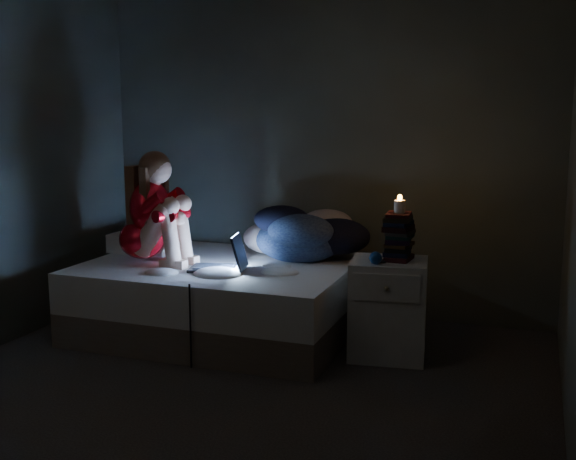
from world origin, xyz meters
The scene contains 12 objects.
floor centered at (0.00, 0.00, -0.01)m, with size 3.60×3.80×0.02m, color black.
wall_back centered at (0.00, 1.91, 1.30)m, with size 3.60×0.02×2.60m, color #343632.
bed centered at (-0.51, 1.10, 0.26)m, with size 1.87×1.40×0.51m, color silver, non-canonical shape.
pillow centered at (-1.24, 1.30, 0.58)m, with size 0.49×0.34×0.14m, color silver.
woman centered at (-1.04, 0.95, 0.92)m, with size 0.50×0.33×0.80m, color #94060F, non-canonical shape.
laptop centered at (-0.42, 0.88, 0.64)m, with size 0.37×0.26×0.26m, color black, non-canonical shape.
clothes_pile centered at (-0.02, 1.44, 0.72)m, with size 0.69×0.55×0.41m, color #11183D, non-canonical shape.
nightstand centered at (0.74, 1.01, 0.32)m, with size 0.48×0.43×0.64m, color silver.
book_stack centered at (0.79, 1.06, 0.79)m, with size 0.19×0.25×0.31m, color black, non-canonical shape.
candle centered at (0.79, 1.06, 0.99)m, with size 0.07×0.07×0.08m, color beige.
phone centered at (0.66, 0.97, 0.65)m, with size 0.07×0.14×0.01m, color black.
blue_orb centered at (0.66, 0.88, 0.68)m, with size 0.08×0.08×0.08m, color navy.
Camera 1 is at (1.60, -3.28, 1.56)m, focal length 43.10 mm.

